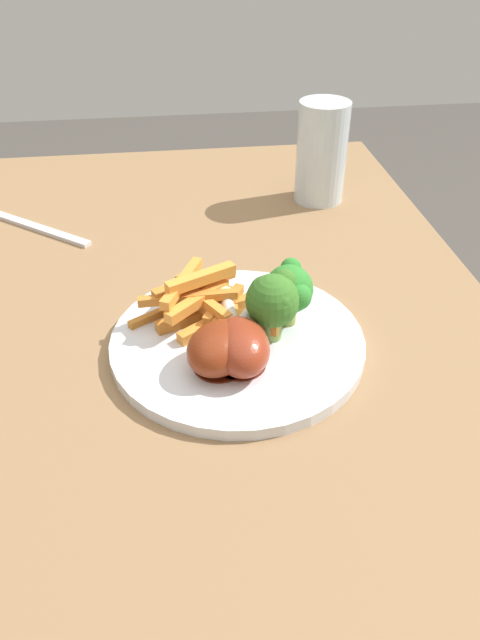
{
  "coord_description": "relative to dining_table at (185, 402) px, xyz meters",
  "views": [
    {
      "loc": [
        0.52,
        -0.0,
        1.1
      ],
      "look_at": [
        0.07,
        0.06,
        0.77
      ],
      "focal_mm": 33.68,
      "sensor_mm": 36.0,
      "label": 1
    }
  ],
  "objects": [
    {
      "name": "dining_table",
      "position": [
        0.0,
        0.0,
        0.0
      ],
      "size": [
        0.93,
        0.68,
        0.74
      ],
      "color": "#8E6B47",
      "rests_on": "ground_plane"
    },
    {
      "name": "dinner_plate",
      "position": [
        0.07,
        0.06,
        0.14
      ],
      "size": [
        0.24,
        0.24,
        0.01
      ],
      "primitive_type": "cylinder",
      "color": "silver",
      "rests_on": "dining_table"
    },
    {
      "name": "broccoli_floret_front",
      "position": [
        0.05,
        0.11,
        0.18
      ],
      "size": [
        0.06,
        0.05,
        0.06
      ],
      "color": "#93A24D",
      "rests_on": "dinner_plate"
    },
    {
      "name": "broccoli_floret_middle",
      "position": [
        0.07,
        0.09,
        0.19
      ],
      "size": [
        0.05,
        0.05,
        0.07
      ],
      "color": "#83AA54",
      "rests_on": "dinner_plate"
    },
    {
      "name": "carrot_fries_pile",
      "position": [
        0.03,
        0.03,
        0.16
      ],
      "size": [
        0.12,
        0.14,
        0.05
      ],
      "color": "orange",
      "rests_on": "dinner_plate"
    },
    {
      "name": "chicken_drumstick_near",
      "position": [
        0.1,
        0.05,
        0.16
      ],
      "size": [
        0.13,
        0.06,
        0.04
      ],
      "color": "#5F1B0F",
      "rests_on": "dinner_plate"
    },
    {
      "name": "chicken_drumstick_far",
      "position": [
        0.1,
        0.04,
        0.16
      ],
      "size": [
        0.12,
        0.1,
        0.04
      ],
      "color": "#561A0B",
      "rests_on": "dinner_plate"
    },
    {
      "name": "fork",
      "position": [
        -0.21,
        -0.18,
        0.13
      ],
      "size": [
        0.13,
        0.16,
        0.0
      ],
      "primitive_type": "cube",
      "rotation": [
        0.0,
        0.0,
        0.9
      ],
      "color": "silver",
      "rests_on": "dining_table"
    },
    {
      "name": "water_glass",
      "position": [
        -0.25,
        0.21,
        0.2
      ],
      "size": [
        0.07,
        0.07,
        0.13
      ],
      "primitive_type": "cylinder",
      "color": "silver",
      "rests_on": "dining_table"
    }
  ]
}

